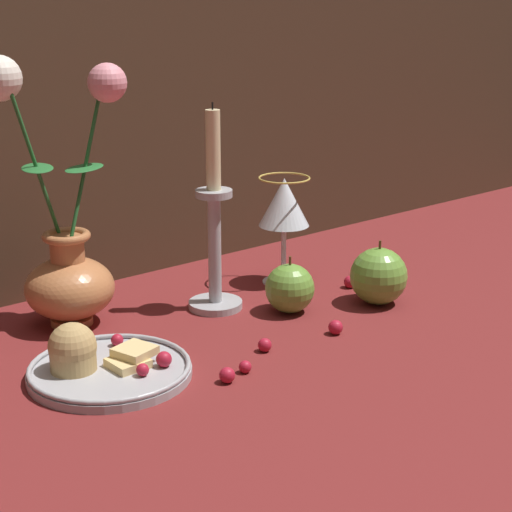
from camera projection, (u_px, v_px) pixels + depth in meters
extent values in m
plane|color=maroon|center=(224.00, 332.00, 1.13)|extent=(2.40, 2.40, 0.00)
cylinder|color=#B77042|center=(72.00, 320.00, 1.16)|extent=(0.06, 0.06, 0.01)
ellipsoid|color=#B77042|center=(70.00, 288.00, 1.14)|extent=(0.12, 0.12, 0.08)
cylinder|color=#B77042|center=(67.00, 252.00, 1.13)|extent=(0.05, 0.05, 0.04)
torus|color=#B77042|center=(66.00, 236.00, 1.12)|extent=(0.06, 0.06, 0.01)
cylinder|color=#23662D|center=(34.00, 160.00, 1.08)|extent=(0.07, 0.03, 0.21)
ellipsoid|color=#23662D|center=(37.00, 168.00, 1.08)|extent=(0.06, 0.08, 0.00)
cylinder|color=#23662D|center=(87.00, 160.00, 1.11)|extent=(0.07, 0.02, 0.20)
ellipsoid|color=#23662D|center=(84.00, 168.00, 1.11)|extent=(0.08, 0.07, 0.00)
sphere|color=pink|center=(107.00, 83.00, 1.09)|extent=(0.05, 0.05, 0.05)
cylinder|color=#A3A3A8|center=(110.00, 373.00, 1.00)|extent=(0.19, 0.19, 0.01)
torus|color=#A3A3A8|center=(110.00, 366.00, 1.00)|extent=(0.19, 0.19, 0.01)
cylinder|color=tan|center=(75.00, 359.00, 0.99)|extent=(0.05, 0.05, 0.03)
sphere|color=tan|center=(74.00, 348.00, 0.98)|extent=(0.06, 0.06, 0.06)
cube|color=#DBBC7A|center=(128.00, 363.00, 1.00)|extent=(0.04, 0.04, 0.01)
cube|color=#DBBC7A|center=(135.00, 351.00, 1.01)|extent=(0.05, 0.05, 0.01)
sphere|color=#AD192D|center=(143.00, 370.00, 0.98)|extent=(0.02, 0.02, 0.02)
sphere|color=#AD192D|center=(164.00, 359.00, 1.00)|extent=(0.02, 0.02, 0.02)
sphere|color=#AD192D|center=(143.00, 353.00, 1.02)|extent=(0.02, 0.02, 0.02)
sphere|color=#AD192D|center=(139.00, 348.00, 1.03)|extent=(0.02, 0.02, 0.02)
sphere|color=#AD192D|center=(117.00, 340.00, 1.06)|extent=(0.02, 0.02, 0.02)
cylinder|color=silver|center=(283.00, 281.00, 1.32)|extent=(0.06, 0.06, 0.00)
cylinder|color=silver|center=(284.00, 253.00, 1.31)|extent=(0.01, 0.01, 0.09)
cone|color=silver|center=(284.00, 202.00, 1.29)|extent=(0.08, 0.08, 0.07)
cone|color=maroon|center=(284.00, 209.00, 1.29)|extent=(0.07, 0.07, 0.05)
torus|color=gold|center=(284.00, 178.00, 1.28)|extent=(0.08, 0.08, 0.00)
cylinder|color=#A3A3A8|center=(215.00, 304.00, 1.22)|extent=(0.08, 0.08, 0.01)
cylinder|color=#A3A3A8|center=(215.00, 250.00, 1.19)|extent=(0.02, 0.02, 0.15)
cylinder|color=#A3A3A8|center=(214.00, 193.00, 1.17)|extent=(0.05, 0.05, 0.01)
cylinder|color=beige|center=(213.00, 150.00, 1.15)|extent=(0.02, 0.02, 0.11)
cylinder|color=black|center=(212.00, 106.00, 1.13)|extent=(0.00, 0.00, 0.01)
sphere|color=#669938|center=(379.00, 276.00, 1.22)|extent=(0.08, 0.08, 0.08)
cylinder|color=#4C3319|center=(380.00, 245.00, 1.21)|extent=(0.00, 0.00, 0.01)
sphere|color=#669938|center=(291.00, 289.00, 1.19)|extent=(0.07, 0.07, 0.07)
cylinder|color=#4C3319|center=(291.00, 261.00, 1.18)|extent=(0.00, 0.00, 0.01)
sphere|color=#AD192D|center=(264.00, 345.00, 1.07)|extent=(0.02, 0.02, 0.02)
sphere|color=#AD192D|center=(227.00, 375.00, 0.98)|extent=(0.02, 0.02, 0.02)
sphere|color=#AD192D|center=(350.00, 282.00, 1.30)|extent=(0.02, 0.02, 0.02)
sphere|color=#AD192D|center=(245.00, 367.00, 1.01)|extent=(0.02, 0.02, 0.02)
sphere|color=#AD192D|center=(336.00, 327.00, 1.12)|extent=(0.02, 0.02, 0.02)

